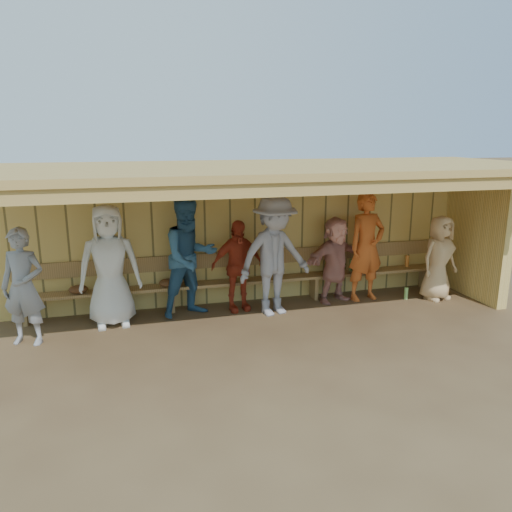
{
  "coord_description": "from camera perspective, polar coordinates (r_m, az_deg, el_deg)",
  "views": [
    {
      "loc": [
        -2.01,
        -7.11,
        2.97
      ],
      "look_at": [
        0.0,
        0.35,
        1.05
      ],
      "focal_mm": 35.0,
      "sensor_mm": 36.0,
      "label": 1
    }
  ],
  "objects": [
    {
      "name": "ground",
      "position": [
        7.96,
        0.66,
        -7.95
      ],
      "size": [
        90.0,
        90.0,
        0.0
      ],
      "primitive_type": "plane",
      "color": "brown",
      "rests_on": "ground"
    },
    {
      "name": "player_a",
      "position": [
        7.77,
        -25.05,
        -3.22
      ],
      "size": [
        0.72,
        0.59,
        1.7
      ],
      "primitive_type": "imported",
      "rotation": [
        0.0,
        0.0,
        -0.34
      ],
      "color": "gray",
      "rests_on": "ground"
    },
    {
      "name": "bench",
      "position": [
        8.81,
        -1.3,
        -2.14
      ],
      "size": [
        7.6,
        0.34,
        0.93
      ],
      "color": "#A47C46",
      "rests_on": "ground"
    },
    {
      "name": "dugout_structure",
      "position": [
        8.25,
        2.01,
        5.06
      ],
      "size": [
        8.8,
        3.2,
        2.5
      ],
      "color": "#DDB95E",
      "rests_on": "ground"
    },
    {
      "name": "player_e",
      "position": [
        8.18,
        2.12,
        0.02
      ],
      "size": [
        1.43,
        1.02,
        2.0
      ],
      "primitive_type": "imported",
      "rotation": [
        0.0,
        0.0,
        0.24
      ],
      "color": "#9E9DA5",
      "rests_on": "ground"
    },
    {
      "name": "player_f",
      "position": [
        8.97,
        9.05,
        -0.41
      ],
      "size": [
        1.5,
        0.86,
        1.54
      ],
      "primitive_type": "imported",
      "rotation": [
        0.0,
        0.0,
        0.3
      ],
      "color": "tan",
      "rests_on": "ground"
    },
    {
      "name": "player_d",
      "position": [
        8.41,
        -2.15,
        -1.14
      ],
      "size": [
        0.96,
        0.49,
        1.56
      ],
      "primitive_type": "imported",
      "rotation": [
        0.0,
        0.0,
        0.13
      ],
      "color": "#AF331C",
      "rests_on": "ground"
    },
    {
      "name": "player_b",
      "position": [
        8.03,
        -16.4,
        -1.1
      ],
      "size": [
        0.97,
        0.66,
        1.92
      ],
      "primitive_type": "imported",
      "rotation": [
        0.0,
        0.0,
        0.05
      ],
      "color": "white",
      "rests_on": "ground"
    },
    {
      "name": "player_c",
      "position": [
        8.2,
        -7.55,
        -0.14
      ],
      "size": [
        1.15,
        1.02,
        1.98
      ],
      "primitive_type": "imported",
      "rotation": [
        0.0,
        0.0,
        0.33
      ],
      "color": "#2F5C82",
      "rests_on": "ground"
    },
    {
      "name": "dugout_equipment",
      "position": [
        8.52,
        -7.98,
        -3.11
      ],
      "size": [
        6.65,
        0.62,
        0.8
      ],
      "color": "orange",
      "rests_on": "ground"
    },
    {
      "name": "player_g",
      "position": [
        9.13,
        12.51,
        1.04
      ],
      "size": [
        0.78,
        0.57,
        1.96
      ],
      "primitive_type": "imported",
      "rotation": [
        0.0,
        0.0,
        0.15
      ],
      "color": "#CB5920",
      "rests_on": "ground"
    },
    {
      "name": "player_h",
      "position": [
        9.56,
        20.17,
        -0.21
      ],
      "size": [
        0.85,
        0.65,
        1.54
      ],
      "primitive_type": "imported",
      "rotation": [
        0.0,
        0.0,
        0.24
      ],
      "color": "#DAB17B",
      "rests_on": "ground"
    }
  ]
}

